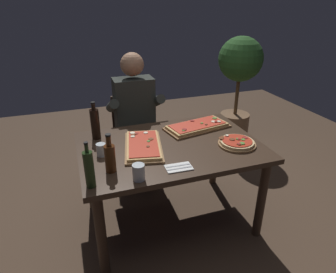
{
  "coord_description": "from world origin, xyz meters",
  "views": [
    {
      "loc": [
        -0.69,
        -1.95,
        1.79
      ],
      "look_at": [
        0.0,
        0.05,
        0.79
      ],
      "focal_mm": 31.71,
      "sensor_mm": 36.0,
      "label": 1
    }
  ],
  "objects_px": {
    "pizza_round_far": "(237,143)",
    "vinegar_bottle_green": "(110,157)",
    "wine_bottle_dark": "(95,123)",
    "tumbler_far_side": "(101,151)",
    "oil_bottle_amber": "(89,169)",
    "seated_diner": "(136,114)",
    "diner_chair": "(134,133)",
    "pizza_rectangular_left": "(143,145)",
    "tumbler_near_camera": "(139,173)",
    "potted_plant_corner": "(239,78)",
    "pizza_rectangular_front": "(197,126)",
    "dining_table": "(170,156)"
  },
  "relations": [
    {
      "from": "pizza_rectangular_front",
      "to": "wine_bottle_dark",
      "type": "height_order",
      "value": "wine_bottle_dark"
    },
    {
      "from": "dining_table",
      "to": "tumbler_far_side",
      "type": "bearing_deg",
      "value": -179.46
    },
    {
      "from": "seated_diner",
      "to": "pizza_rectangular_left",
      "type": "bearing_deg",
      "value": -98.55
    },
    {
      "from": "pizza_rectangular_front",
      "to": "seated_diner",
      "type": "relative_size",
      "value": 0.45
    },
    {
      "from": "pizza_rectangular_left",
      "to": "potted_plant_corner",
      "type": "distance_m",
      "value": 1.97
    },
    {
      "from": "pizza_rectangular_front",
      "to": "potted_plant_corner",
      "type": "xyz_separation_m",
      "value": [
        1.01,
        1.0,
        0.11
      ]
    },
    {
      "from": "dining_table",
      "to": "wine_bottle_dark",
      "type": "bearing_deg",
      "value": 149.49
    },
    {
      "from": "tumbler_far_side",
      "to": "diner_chair",
      "type": "relative_size",
      "value": 0.11
    },
    {
      "from": "oil_bottle_amber",
      "to": "seated_diner",
      "type": "distance_m",
      "value": 1.24
    },
    {
      "from": "tumbler_far_side",
      "to": "dining_table",
      "type": "bearing_deg",
      "value": 0.54
    },
    {
      "from": "pizza_rectangular_front",
      "to": "oil_bottle_amber",
      "type": "xyz_separation_m",
      "value": [
        -0.97,
        -0.6,
        0.1
      ]
    },
    {
      "from": "diner_chair",
      "to": "seated_diner",
      "type": "bearing_deg",
      "value": -90.0
    },
    {
      "from": "tumbler_near_camera",
      "to": "tumbler_far_side",
      "type": "xyz_separation_m",
      "value": [
        -0.18,
        0.39,
        -0.01
      ]
    },
    {
      "from": "vinegar_bottle_green",
      "to": "tumbler_near_camera",
      "type": "relative_size",
      "value": 2.53
    },
    {
      "from": "pizza_round_far",
      "to": "vinegar_bottle_green",
      "type": "distance_m",
      "value": 0.99
    },
    {
      "from": "dining_table",
      "to": "pizza_rectangular_left",
      "type": "distance_m",
      "value": 0.24
    },
    {
      "from": "wine_bottle_dark",
      "to": "vinegar_bottle_green",
      "type": "bearing_deg",
      "value": -86.72
    },
    {
      "from": "tumbler_far_side",
      "to": "seated_diner",
      "type": "height_order",
      "value": "seated_diner"
    },
    {
      "from": "pizza_round_far",
      "to": "vinegar_bottle_green",
      "type": "height_order",
      "value": "vinegar_bottle_green"
    },
    {
      "from": "pizza_round_far",
      "to": "tumbler_far_side",
      "type": "distance_m",
      "value": 1.03
    },
    {
      "from": "pizza_round_far",
      "to": "oil_bottle_amber",
      "type": "bearing_deg",
      "value": -170.03
    },
    {
      "from": "wine_bottle_dark",
      "to": "potted_plant_corner",
      "type": "distance_m",
      "value": 2.08
    },
    {
      "from": "potted_plant_corner",
      "to": "pizza_round_far",
      "type": "bearing_deg",
      "value": -121.23
    },
    {
      "from": "pizza_rectangular_left",
      "to": "diner_chair",
      "type": "xyz_separation_m",
      "value": [
        0.11,
        0.84,
        -0.27
      ]
    },
    {
      "from": "pizza_rectangular_left",
      "to": "pizza_rectangular_front",
      "type": "bearing_deg",
      "value": 20.8
    },
    {
      "from": "tumbler_far_side",
      "to": "diner_chair",
      "type": "distance_m",
      "value": 1.0
    },
    {
      "from": "pizza_round_far",
      "to": "tumbler_far_side",
      "type": "height_order",
      "value": "tumbler_far_side"
    },
    {
      "from": "pizza_rectangular_left",
      "to": "vinegar_bottle_green",
      "type": "distance_m",
      "value": 0.39
    },
    {
      "from": "wine_bottle_dark",
      "to": "tumbler_far_side",
      "type": "xyz_separation_m",
      "value": [
        -0.0,
        -0.32,
        -0.09
      ]
    },
    {
      "from": "pizza_rectangular_front",
      "to": "diner_chair",
      "type": "distance_m",
      "value": 0.81
    },
    {
      "from": "tumbler_near_camera",
      "to": "tumbler_far_side",
      "type": "height_order",
      "value": "tumbler_near_camera"
    },
    {
      "from": "pizza_rectangular_front",
      "to": "pizza_round_far",
      "type": "relative_size",
      "value": 2.06
    },
    {
      "from": "pizza_round_far",
      "to": "tumbler_near_camera",
      "type": "bearing_deg",
      "value": -165.21
    },
    {
      "from": "pizza_rectangular_left",
      "to": "potted_plant_corner",
      "type": "relative_size",
      "value": 0.41
    },
    {
      "from": "tumbler_far_side",
      "to": "diner_chair",
      "type": "height_order",
      "value": "diner_chair"
    },
    {
      "from": "dining_table",
      "to": "tumbler_far_side",
      "type": "height_order",
      "value": "tumbler_far_side"
    },
    {
      "from": "tumbler_far_side",
      "to": "wine_bottle_dark",
      "type": "bearing_deg",
      "value": 89.85
    },
    {
      "from": "tumbler_near_camera",
      "to": "diner_chair",
      "type": "bearing_deg",
      "value": 78.95
    },
    {
      "from": "vinegar_bottle_green",
      "to": "seated_diner",
      "type": "xyz_separation_m",
      "value": [
        0.39,
        0.97,
        -0.1
      ]
    },
    {
      "from": "tumbler_far_side",
      "to": "pizza_rectangular_left",
      "type": "bearing_deg",
      "value": 4.54
    },
    {
      "from": "potted_plant_corner",
      "to": "diner_chair",
      "type": "bearing_deg",
      "value": -165.53
    },
    {
      "from": "pizza_round_far",
      "to": "oil_bottle_amber",
      "type": "distance_m",
      "value": 1.15
    },
    {
      "from": "dining_table",
      "to": "vinegar_bottle_green",
      "type": "height_order",
      "value": "vinegar_bottle_green"
    },
    {
      "from": "diner_chair",
      "to": "wine_bottle_dark",
      "type": "bearing_deg",
      "value": -127.97
    },
    {
      "from": "seated_diner",
      "to": "diner_chair",
      "type": "bearing_deg",
      "value": 90.0
    },
    {
      "from": "pizza_rectangular_left",
      "to": "seated_diner",
      "type": "distance_m",
      "value": 0.72
    },
    {
      "from": "pizza_rectangular_left",
      "to": "wine_bottle_dark",
      "type": "relative_size",
      "value": 1.84
    },
    {
      "from": "pizza_rectangular_front",
      "to": "pizza_round_far",
      "type": "xyz_separation_m",
      "value": [
        0.16,
        -0.4,
        0.0
      ]
    },
    {
      "from": "dining_table",
      "to": "diner_chair",
      "type": "height_order",
      "value": "diner_chair"
    },
    {
      "from": "tumbler_far_side",
      "to": "tumbler_near_camera",
      "type": "bearing_deg",
      "value": -64.91
    }
  ]
}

